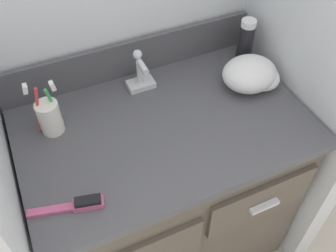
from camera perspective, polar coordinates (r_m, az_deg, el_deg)
ground_plane at (r=1.76m, az=-0.39°, el=-16.58°), size 6.00×6.00×0.00m
vanity at (r=1.42m, az=-0.47°, el=-9.72°), size 0.88×0.58×0.75m
backsplash at (r=1.28m, az=-5.63°, el=10.33°), size 0.88×0.02×0.13m
sink_faucet at (r=1.23m, az=-4.23°, el=7.69°), size 0.09×0.09×0.14m
toothbrush_cup at (r=1.13m, az=-17.61°, el=1.39°), size 0.09×0.07×0.18m
shaving_cream_can at (r=1.35m, az=11.75°, el=12.52°), size 0.05×0.05×0.16m
hairbrush at (r=0.98m, az=-13.70°, el=-11.61°), size 0.19×0.07×0.03m
hand_towel at (r=1.26m, az=12.76°, el=7.65°), size 0.19×0.16×0.10m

